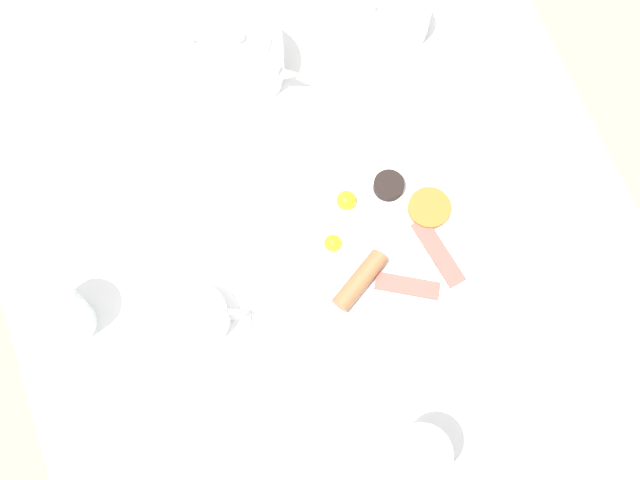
{
  "coord_description": "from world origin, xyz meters",
  "views": [
    {
      "loc": [
        -0.13,
        -0.35,
        2.0
      ],
      "look_at": [
        0.0,
        0.0,
        0.79
      ],
      "focal_mm": 50.0,
      "sensor_mm": 36.0,
      "label": 1
    }
  ],
  "objects_px": {
    "teapot_near": "(241,57)",
    "teacup_with_saucer_right": "(402,23)",
    "breakfast_plate": "(383,239)",
    "teacup_with_saucer_left": "(201,318)",
    "water_glass_short": "(58,313)",
    "knife_by_plate": "(109,197)",
    "fork_by_plate": "(623,431)",
    "water_glass_tall": "(417,458)"
  },
  "relations": [
    {
      "from": "teapot_near",
      "to": "teacup_with_saucer_right",
      "type": "bearing_deg",
      "value": 40.45
    },
    {
      "from": "teacup_with_saucer_right",
      "to": "water_glass_tall",
      "type": "relative_size",
      "value": 1.08
    },
    {
      "from": "fork_by_plate",
      "to": "water_glass_tall",
      "type": "bearing_deg",
      "value": 167.32
    },
    {
      "from": "teapot_near",
      "to": "fork_by_plate",
      "type": "height_order",
      "value": "teapot_near"
    },
    {
      "from": "water_glass_tall",
      "to": "fork_by_plate",
      "type": "bearing_deg",
      "value": -12.68
    },
    {
      "from": "breakfast_plate",
      "to": "fork_by_plate",
      "type": "distance_m",
      "value": 0.42
    },
    {
      "from": "breakfast_plate",
      "to": "teacup_with_saucer_right",
      "type": "height_order",
      "value": "teacup_with_saucer_right"
    },
    {
      "from": "teapot_near",
      "to": "teacup_with_saucer_right",
      "type": "xyz_separation_m",
      "value": [
        0.25,
        -0.02,
        -0.02
      ]
    },
    {
      "from": "water_glass_short",
      "to": "knife_by_plate",
      "type": "bearing_deg",
      "value": 57.34
    },
    {
      "from": "teacup_with_saucer_right",
      "to": "water_glass_short",
      "type": "bearing_deg",
      "value": -156.21
    },
    {
      "from": "teacup_with_saucer_left",
      "to": "teacup_with_saucer_right",
      "type": "height_order",
      "value": "same"
    },
    {
      "from": "water_glass_tall",
      "to": "teacup_with_saucer_right",
      "type": "bearing_deg",
      "value": 69.47
    },
    {
      "from": "teacup_with_saucer_right",
      "to": "fork_by_plate",
      "type": "height_order",
      "value": "teacup_with_saucer_right"
    },
    {
      "from": "teacup_with_saucer_left",
      "to": "water_glass_short",
      "type": "xyz_separation_m",
      "value": [
        -0.18,
        0.06,
        0.04
      ]
    },
    {
      "from": "teacup_with_saucer_left",
      "to": "knife_by_plate",
      "type": "relative_size",
      "value": 0.74
    },
    {
      "from": "water_glass_short",
      "to": "knife_by_plate",
      "type": "xyz_separation_m",
      "value": [
        0.1,
        0.16,
        -0.06
      ]
    },
    {
      "from": "breakfast_plate",
      "to": "water_glass_short",
      "type": "bearing_deg",
      "value": 175.04
    },
    {
      "from": "teacup_with_saucer_right",
      "to": "fork_by_plate",
      "type": "distance_m",
      "value": 0.68
    },
    {
      "from": "fork_by_plate",
      "to": "teacup_with_saucer_right",
      "type": "bearing_deg",
      "value": 94.58
    },
    {
      "from": "water_glass_tall",
      "to": "fork_by_plate",
      "type": "relative_size",
      "value": 0.72
    },
    {
      "from": "water_glass_tall",
      "to": "water_glass_short",
      "type": "bearing_deg",
      "value": 138.04
    },
    {
      "from": "teacup_with_saucer_left",
      "to": "fork_by_plate",
      "type": "bearing_deg",
      "value": -35.02
    },
    {
      "from": "teapot_near",
      "to": "water_glass_short",
      "type": "xyz_separation_m",
      "value": [
        -0.36,
        -0.29,
        0.01
      ]
    },
    {
      "from": "teacup_with_saucer_right",
      "to": "water_glass_short",
      "type": "relative_size",
      "value": 1.12
    },
    {
      "from": "teacup_with_saucer_right",
      "to": "teapot_near",
      "type": "bearing_deg",
      "value": 176.0
    },
    {
      "from": "teapot_near",
      "to": "teacup_with_saucer_left",
      "type": "bearing_deg",
      "value": -72.79
    },
    {
      "from": "water_glass_short",
      "to": "fork_by_plate",
      "type": "bearing_deg",
      "value": -31.45
    },
    {
      "from": "teacup_with_saucer_right",
      "to": "breakfast_plate",
      "type": "bearing_deg",
      "value": -116.17
    },
    {
      "from": "water_glass_short",
      "to": "fork_by_plate",
      "type": "relative_size",
      "value": 0.7
    },
    {
      "from": "water_glass_short",
      "to": "teacup_with_saucer_left",
      "type": "bearing_deg",
      "value": -20.04
    },
    {
      "from": "teapot_near",
      "to": "knife_by_plate",
      "type": "distance_m",
      "value": 0.28
    },
    {
      "from": "breakfast_plate",
      "to": "teapot_near",
      "type": "relative_size",
      "value": 1.86
    },
    {
      "from": "fork_by_plate",
      "to": "breakfast_plate",
      "type": "bearing_deg",
      "value": 119.33
    },
    {
      "from": "teacup_with_saucer_right",
      "to": "teacup_with_saucer_left",
      "type": "bearing_deg",
      "value": -142.47
    },
    {
      "from": "teapot_near",
      "to": "water_glass_short",
      "type": "relative_size",
      "value": 1.3
    },
    {
      "from": "teapot_near",
      "to": "teacup_with_saucer_left",
      "type": "xyz_separation_m",
      "value": [
        -0.18,
        -0.35,
        -0.02
      ]
    },
    {
      "from": "fork_by_plate",
      "to": "knife_by_plate",
      "type": "bearing_deg",
      "value": 134.56
    },
    {
      "from": "teacup_with_saucer_left",
      "to": "teacup_with_saucer_right",
      "type": "xyz_separation_m",
      "value": [
        0.43,
        0.33,
        0.0
      ]
    },
    {
      "from": "water_glass_short",
      "to": "fork_by_plate",
      "type": "height_order",
      "value": "water_glass_short"
    },
    {
      "from": "teapot_near",
      "to": "water_glass_short",
      "type": "bearing_deg",
      "value": -96.78
    },
    {
      "from": "breakfast_plate",
      "to": "water_glass_short",
      "type": "relative_size",
      "value": 2.43
    },
    {
      "from": "teacup_with_saucer_left",
      "to": "water_glass_tall",
      "type": "height_order",
      "value": "water_glass_tall"
    }
  ]
}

